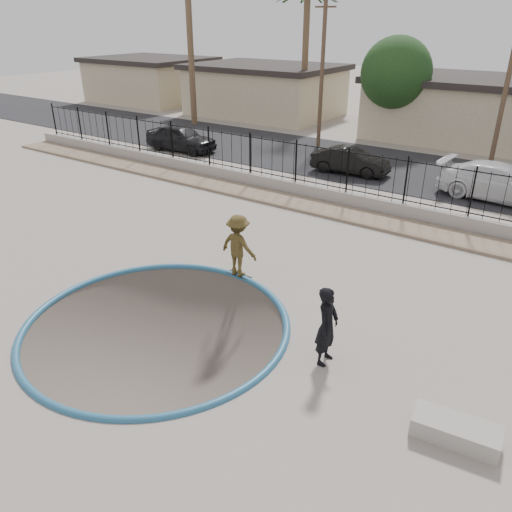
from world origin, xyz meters
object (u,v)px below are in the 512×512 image
object	(u,v)px
skater	(238,248)
car_a	(181,138)
videographer	(327,326)
car_b	(350,161)
skateboard	(239,275)
car_c	(502,183)
concrete_ledge	(455,431)

from	to	relation	value
skater	car_a	world-z (taller)	skater
videographer	car_a	distance (m)	21.21
car_b	car_a	bearing A→B (deg)	92.75
videographer	car_b	size ratio (longest dim) A/B	0.50
skateboard	car_c	size ratio (longest dim) A/B	0.16
skateboard	car_b	size ratio (longest dim) A/B	0.22
videographer	car_c	distance (m)	14.53
videographer	car_c	size ratio (longest dim) A/B	0.37
car_c	videographer	bearing A→B (deg)	179.56
skateboard	car_c	world-z (taller)	car_c
skater	concrete_ledge	world-z (taller)	skater
skater	car_b	xyz separation A→B (m)	(-2.01, 12.29, -0.29)
skateboard	videographer	xyz separation A→B (m)	(4.17, -2.24, 0.91)
skateboard	skater	bearing A→B (deg)	-83.93
skateboard	car_c	xyz separation A→B (m)	(5.15, 12.26, 0.75)
skater	car_b	world-z (taller)	skater
skater	videographer	distance (m)	4.73
videographer	skateboard	bearing A→B (deg)	58.08
videographer	car_b	xyz separation A→B (m)	(-6.18, 14.52, -0.29)
car_c	car_b	bearing A→B (deg)	93.23
videographer	car_c	world-z (taller)	videographer
skater	videographer	bearing A→B (deg)	153.65
concrete_ledge	car_b	world-z (taller)	car_b
skater	skateboard	bearing A→B (deg)	-84.59
skater	car_b	bearing A→B (deg)	-78.89
concrete_ledge	car_c	world-z (taller)	car_c
videographer	car_a	size ratio (longest dim) A/B	0.44
skater	videographer	world-z (taller)	videographer
car_a	car_c	distance (m)	17.61
skater	concrete_ledge	bearing A→B (deg)	159.88
car_a	car_c	xyz separation A→B (m)	(17.57, 1.29, 0.02)
videographer	car_a	world-z (taller)	videographer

